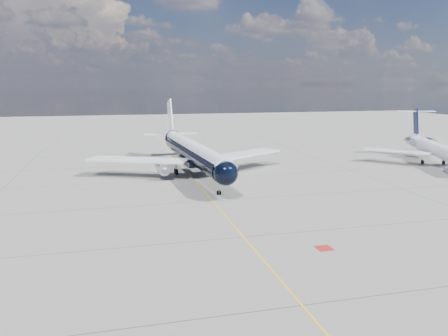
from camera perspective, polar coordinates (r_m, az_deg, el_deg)
The scene contains 5 objects.
ground at distance 79.82m, azimuth -4.65°, elevation -0.67°, with size 320.00×320.00×0.00m, color gray.
taxiway_centerline at distance 74.99m, azimuth -4.01°, elevation -1.40°, with size 0.16×160.00×0.01m, color yellow.
red_marking at distance 44.91m, azimuth 12.93°, elevation -10.17°, with size 1.60×1.60×0.01m, color maroon.
main_airliner at distance 78.69m, azimuth -4.21°, elevation 2.15°, with size 36.79×44.87×12.96m.
regional_jet at distance 98.44m, azimuth 25.58°, elevation 2.47°, with size 25.63×30.26×10.60m.
Camera 1 is at (-12.76, -47.17, 15.92)m, focal length 35.00 mm.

